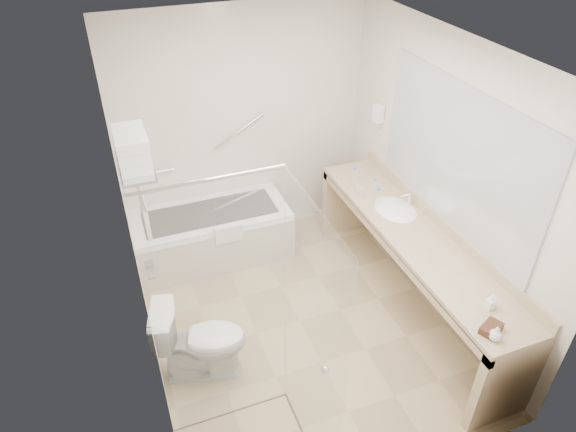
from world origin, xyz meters
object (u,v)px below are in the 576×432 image
object	(u,v)px
vanity_counter	(413,252)
water_bottle_left	(354,177)
toilet	(201,341)
amenity_basket	(491,328)
bathtub	(212,234)

from	to	relation	value
vanity_counter	water_bottle_left	world-z (taller)	water_bottle_left
toilet	amenity_basket	size ratio (longest dim) A/B	4.44
water_bottle_left	toilet	bearing A→B (deg)	-151.40
bathtub	amenity_basket	size ratio (longest dim) A/B	9.75
bathtub	amenity_basket	bearing A→B (deg)	-61.33
amenity_basket	vanity_counter	bearing A→B (deg)	83.36
water_bottle_left	bathtub	bearing A→B (deg)	161.35
vanity_counter	toilet	xyz separation A→B (m)	(-1.97, -0.08, -0.28)
bathtub	vanity_counter	size ratio (longest dim) A/B	0.59
toilet	water_bottle_left	bearing A→B (deg)	-46.27
bathtub	vanity_counter	bearing A→B (deg)	-42.35
vanity_counter	toilet	bearing A→B (deg)	-177.76
vanity_counter	water_bottle_left	distance (m)	0.98
amenity_basket	water_bottle_left	bearing A→B (deg)	90.19
amenity_basket	toilet	bearing A→B (deg)	149.69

